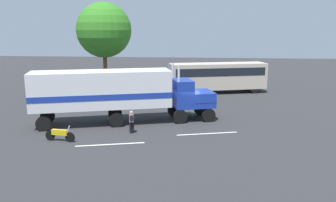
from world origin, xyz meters
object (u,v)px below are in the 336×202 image
at_px(person_bystander, 132,121).
at_px(motorcycle, 60,134).
at_px(parked_bus, 218,75).
at_px(tree_left, 104,30).
at_px(semi_truck, 116,91).
at_px(parked_car, 64,81).

bearing_deg(person_bystander, motorcycle, -152.71).
height_order(parked_bus, tree_left, tree_left).
relative_size(semi_truck, person_bystander, 8.74).
xyz_separation_m(person_bystander, parked_bus, (6.61, 16.38, 1.17)).
bearing_deg(tree_left, parked_bus, 10.47).
distance_m(semi_truck, tree_left, 13.12).
bearing_deg(parked_car, semi_truck, -55.27).
distance_m(person_bystander, parked_bus, 17.70).
bearing_deg(person_bystander, parked_bus, 68.02).
relative_size(semi_truck, tree_left, 1.41).
xyz_separation_m(person_bystander, motorcycle, (-4.34, -2.24, -0.41)).
relative_size(motorcycle, tree_left, 0.21).
height_order(parked_bus, motorcycle, parked_bus).
bearing_deg(parked_car, parked_bus, -4.03).
height_order(parked_car, tree_left, tree_left).
xyz_separation_m(semi_truck, parked_bus, (8.29, 13.87, -0.46)).
xyz_separation_m(semi_truck, tree_left, (-4.18, 11.56, 4.57)).
height_order(semi_truck, motorcycle, semi_truck).
bearing_deg(semi_truck, parked_car, 124.73).
bearing_deg(person_bystander, parked_car, 124.60).
bearing_deg(tree_left, parked_car, 150.24).
bearing_deg(motorcycle, tree_left, 95.33).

